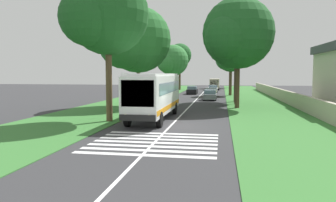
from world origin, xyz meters
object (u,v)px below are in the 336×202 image
trailing_car_0 (210,95)px  roadside_tree_left_1 (106,16)px  trailing_car_3 (213,89)px  roadside_tree_right_1 (237,35)px  trailing_minibus_0 (215,83)px  roadside_tree_right_3 (236,38)px  roadside_tree_right_0 (230,58)px  trailing_car_1 (211,93)px  roadside_tree_left_0 (135,42)px  roadside_tree_left_3 (172,61)px  trailing_car_2 (192,90)px  roadside_tree_left_2 (179,56)px  roadside_tree_right_2 (230,56)px  utility_pole (236,72)px  coach_bus (155,93)px

trailing_car_0 → roadside_tree_left_1: (-21.93, 7.20, 7.40)m
trailing_car_3 → roadside_tree_right_1: size_ratio=0.37×
roadside_tree_left_1 → roadside_tree_right_1: 15.54m
trailing_minibus_0 → roadside_tree_right_1: 39.02m
trailing_car_0 → roadside_tree_left_1: size_ratio=0.38×
roadside_tree_left_1 → roadside_tree_right_3: roadside_tree_right_3 is taller
roadside_tree_right_0 → roadside_tree_right_3: bearing=-177.8°
trailing_car_3 → roadside_tree_right_3: 22.53m
trailing_car_1 → trailing_car_3: 12.34m
roadside_tree_left_0 → roadside_tree_left_3: bearing=1.0°
trailing_car_2 → roadside_tree_left_1: 35.60m
roadside_tree_left_2 → roadside_tree_right_3: bearing=-158.9°
roadside_tree_right_2 → roadside_tree_right_3: (-41.24, 0.31, 0.07)m
roadside_tree_left_3 → utility_pole: bearing=-155.7°
trailing_car_3 → utility_pole: utility_pole is taller
coach_bus → trailing_car_1: size_ratio=2.60×
trailing_car_1 → trailing_minibus_0: 21.87m
trailing_car_3 → roadside_tree_left_1: bearing=170.1°
roadside_tree_left_2 → utility_pole: bearing=-161.3°
trailing_car_1 → trailing_car_2: 7.35m
trailing_car_2 → utility_pole: 20.29m
trailing_minibus_0 → roadside_tree_right_3: 31.35m
roadside_tree_left_1 → roadside_tree_right_2: size_ratio=1.00×
roadside_tree_right_0 → roadside_tree_left_1: bearing=162.4°
trailing_car_2 → roadside_tree_right_0: size_ratio=0.49×
roadside_tree_right_2 → roadside_tree_right_3: roadside_tree_right_3 is taller
trailing_car_2 → roadside_tree_right_0: (-2.88, -6.52, 5.60)m
coach_bus → roadside_tree_left_2: 47.46m
coach_bus → trailing_minibus_0: 48.40m
roadside_tree_left_3 → roadside_tree_right_3: bearing=-152.0°
coach_bus → trailing_car_3: (38.74, -3.68, -1.48)m
coach_bus → trailing_car_1: bearing=-7.9°
roadside_tree_right_1 → trailing_car_0: bearing=16.7°
trailing_car_1 → roadside_tree_left_0: 19.91m
roadside_tree_left_1 → utility_pole: size_ratio=1.51×
roadside_tree_left_3 → roadside_tree_right_2: bearing=-32.1°
trailing_car_2 → trailing_car_3: (5.90, -3.57, 0.00)m
trailing_car_2 → utility_pole: (-18.81, -6.88, 3.27)m
utility_pole → roadside_tree_right_1: bearing=178.1°
trailing_car_0 → trailing_car_1: size_ratio=1.00×
trailing_car_0 → roadside_tree_left_1: 24.23m
roadside_tree_right_1 → roadside_tree_right_3: size_ratio=1.00×
roadside_tree_left_3 → roadside_tree_right_0: roadside_tree_left_3 is taller
roadside_tree_left_1 → roadside_tree_left_0: bearing=3.5°
roadside_tree_left_2 → roadside_tree_left_3: roadside_tree_left_2 is taller
trailing_minibus_0 → trailing_car_0: bearing=180.0°
roadside_tree_right_0 → roadside_tree_left_0: bearing=152.6°
trailing_car_1 → utility_pole: 13.22m
trailing_car_1 → roadside_tree_right_0: roadside_tree_right_0 is taller
roadside_tree_right_3 → roadside_tree_left_1: bearing=151.8°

